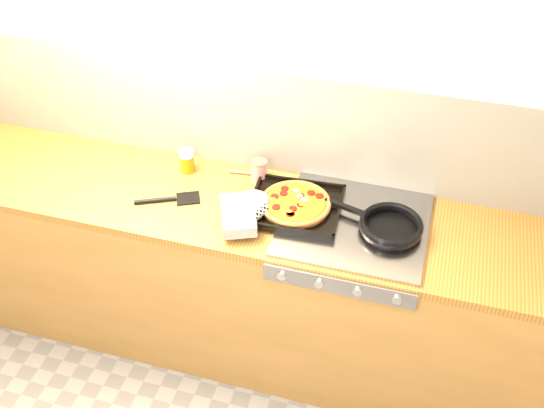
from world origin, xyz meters
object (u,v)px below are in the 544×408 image
(frying_pan, at_px, (390,226))
(juice_glass, at_px, (187,160))
(pizza_on_tray, at_px, (280,206))
(tomato_can, at_px, (259,171))

(frying_pan, relative_size, juice_glass, 4.00)
(frying_pan, bearing_deg, pizza_on_tray, -178.90)
(frying_pan, height_order, tomato_can, tomato_can)
(tomato_can, distance_m, juice_glass, 0.34)
(pizza_on_tray, height_order, frying_pan, pizza_on_tray)
(tomato_can, relative_size, juice_glass, 0.94)
(pizza_on_tray, relative_size, tomato_can, 4.85)
(pizza_on_tray, height_order, juice_glass, juice_glass)
(pizza_on_tray, distance_m, tomato_can, 0.25)
(tomato_can, xyz_separation_m, juice_glass, (-0.34, -0.02, 0.00))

